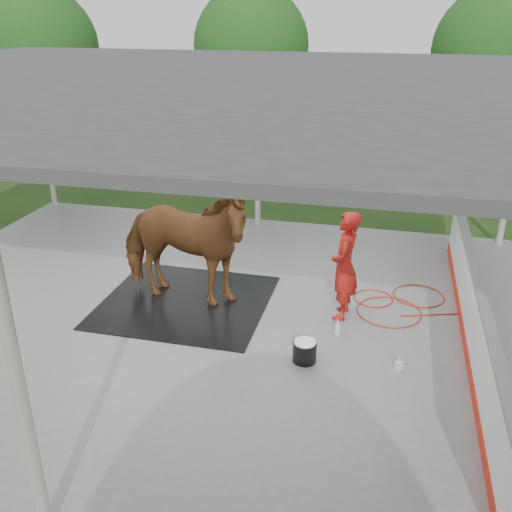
% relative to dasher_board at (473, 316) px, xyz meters
% --- Properties ---
extents(ground, '(100.00, 100.00, 0.00)m').
position_rel_dasher_board_xyz_m(ground, '(-4.60, 0.00, -0.59)').
color(ground, '#1E3814').
extents(concrete_slab, '(12.00, 10.00, 0.05)m').
position_rel_dasher_board_xyz_m(concrete_slab, '(-4.60, 0.00, -0.57)').
color(concrete_slab, slate).
rests_on(concrete_slab, ground).
extents(pavilion_structure, '(12.60, 10.60, 4.05)m').
position_rel_dasher_board_xyz_m(pavilion_structure, '(-4.60, -0.00, 3.37)').
color(pavilion_structure, beige).
rests_on(pavilion_structure, ground).
extents(dasher_board, '(0.16, 8.00, 1.15)m').
position_rel_dasher_board_xyz_m(dasher_board, '(0.00, 0.00, 0.00)').
color(dasher_board, red).
rests_on(dasher_board, concrete_slab).
extents(tree_belt, '(28.00, 28.00, 5.80)m').
position_rel_dasher_board_xyz_m(tree_belt, '(-4.30, 0.90, 3.20)').
color(tree_belt, '#382314').
rests_on(tree_belt, ground).
extents(rubber_mat, '(2.98, 2.79, 0.02)m').
position_rel_dasher_board_xyz_m(rubber_mat, '(-4.91, 0.32, -0.53)').
color(rubber_mat, black).
rests_on(rubber_mat, concrete_slab).
extents(horse, '(2.70, 1.38, 2.21)m').
position_rel_dasher_board_xyz_m(horse, '(-4.91, 0.32, 0.58)').
color(horse, brown).
rests_on(horse, rubber_mat).
extents(handler, '(0.49, 0.72, 1.93)m').
position_rel_dasher_board_xyz_m(handler, '(-2.07, 0.51, 0.42)').
color(handler, '#AE1812').
rests_on(handler, concrete_slab).
extents(wash_bucket, '(0.37, 0.37, 0.34)m').
position_rel_dasher_board_xyz_m(wash_bucket, '(-2.48, -1.04, -0.37)').
color(wash_bucket, black).
rests_on(wash_bucket, concrete_slab).
extents(soap_bottle_a, '(0.12, 0.12, 0.27)m').
position_rel_dasher_board_xyz_m(soap_bottle_a, '(-2.07, -0.15, -0.41)').
color(soap_bottle_a, silver).
rests_on(soap_bottle_a, concrete_slab).
extents(soap_bottle_b, '(0.14, 0.14, 0.21)m').
position_rel_dasher_board_xyz_m(soap_bottle_b, '(-1.07, -0.94, -0.44)').
color(soap_bottle_b, '#338CD8').
rests_on(soap_bottle_b, concrete_slab).
extents(hose_coil, '(2.19, 1.81, 0.02)m').
position_rel_dasher_board_xyz_m(hose_coil, '(-1.14, 1.15, -0.53)').
color(hose_coil, '#A4290B').
rests_on(hose_coil, concrete_slab).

